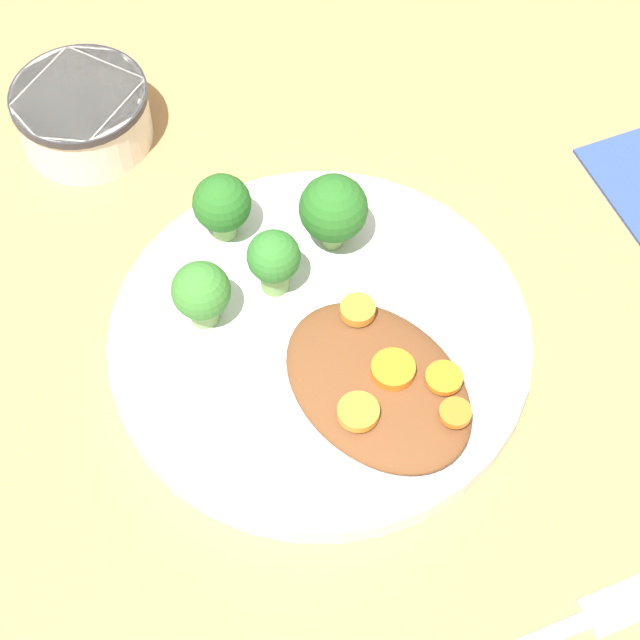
% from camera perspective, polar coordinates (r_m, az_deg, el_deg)
% --- Properties ---
extents(ground_plane, '(4.00, 4.00, 0.00)m').
position_cam_1_polar(ground_plane, '(0.70, -0.00, -1.41)').
color(ground_plane, tan).
extents(plate, '(0.27, 0.27, 0.02)m').
position_cam_1_polar(plate, '(0.69, -0.00, -0.93)').
color(plate, white).
rests_on(plate, ground_plane).
extents(dip_bowl, '(0.10, 0.10, 0.05)m').
position_cam_1_polar(dip_bowl, '(0.81, -12.55, 10.78)').
color(dip_bowl, white).
rests_on(dip_bowl, ground_plane).
extents(stew_mound, '(0.13, 0.10, 0.02)m').
position_cam_1_polar(stew_mound, '(0.65, 3.29, -3.33)').
color(stew_mound, brown).
rests_on(stew_mound, plate).
extents(broccoli_floret_0, '(0.04, 0.04, 0.05)m').
position_cam_1_polar(broccoli_floret_0, '(0.67, -6.35, 1.46)').
color(broccoli_floret_0, '#7FA85B').
rests_on(broccoli_floret_0, plate).
extents(broccoli_floret_1, '(0.05, 0.05, 0.06)m').
position_cam_1_polar(broccoli_floret_1, '(0.70, 0.72, 5.92)').
color(broccoli_floret_1, '#7FA85B').
rests_on(broccoli_floret_1, plate).
extents(broccoli_floret_2, '(0.03, 0.03, 0.05)m').
position_cam_1_polar(broccoli_floret_2, '(0.68, -2.36, 3.32)').
color(broccoli_floret_2, '#759E51').
rests_on(broccoli_floret_2, plate).
extents(broccoli_floret_3, '(0.04, 0.04, 0.05)m').
position_cam_1_polar(broccoli_floret_3, '(0.71, -5.28, 6.11)').
color(broccoli_floret_3, '#7FA85B').
rests_on(broccoli_floret_3, plate).
extents(carrot_slice_0, '(0.03, 0.03, 0.01)m').
position_cam_1_polar(carrot_slice_0, '(0.63, 2.06, -4.91)').
color(carrot_slice_0, orange).
rests_on(carrot_slice_0, stew_mound).
extents(carrot_slice_1, '(0.02, 0.02, 0.01)m').
position_cam_1_polar(carrot_slice_1, '(0.66, 2.03, 0.55)').
color(carrot_slice_1, orange).
rests_on(carrot_slice_1, stew_mound).
extents(carrot_slice_2, '(0.02, 0.02, 0.00)m').
position_cam_1_polar(carrot_slice_2, '(0.63, 7.23, -4.93)').
color(carrot_slice_2, orange).
rests_on(carrot_slice_2, stew_mound).
extents(carrot_slice_3, '(0.02, 0.02, 0.00)m').
position_cam_1_polar(carrot_slice_3, '(0.64, 6.63, -3.08)').
color(carrot_slice_3, orange).
rests_on(carrot_slice_3, stew_mound).
extents(carrot_slice_4, '(0.03, 0.03, 0.01)m').
position_cam_1_polar(carrot_slice_4, '(0.64, 3.92, -2.64)').
color(carrot_slice_4, orange).
rests_on(carrot_slice_4, stew_mound).
extents(fork, '(0.07, 0.20, 0.01)m').
position_cam_1_polar(fork, '(0.63, 12.51, -15.95)').
color(fork, silver).
rests_on(fork, ground_plane).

